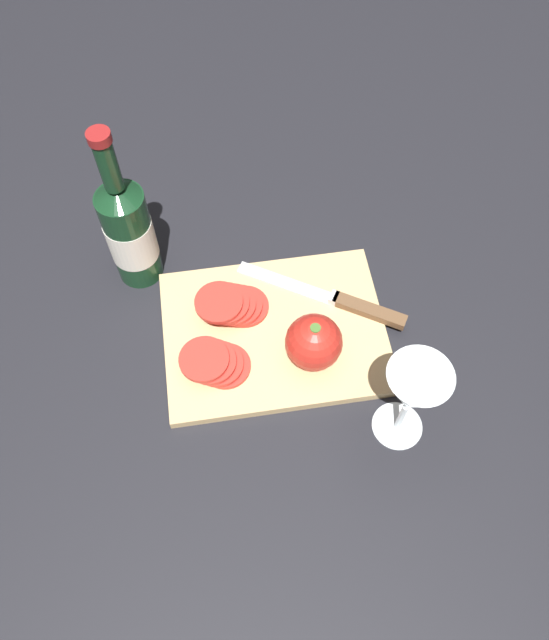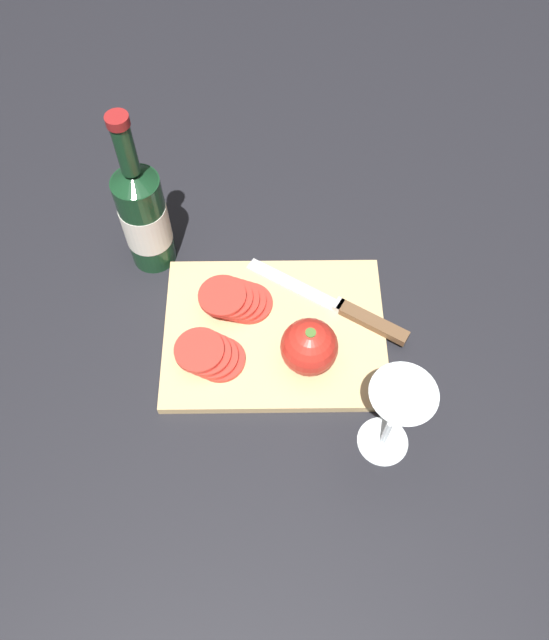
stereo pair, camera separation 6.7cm
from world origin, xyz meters
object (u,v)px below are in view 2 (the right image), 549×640
Objects in this scene: wine_glass at (396,411)px; whole_tomato at (309,347)px; knife at (357,315)px; wine_bottle at (144,216)px; tomato_slice_stack_near at (236,300)px; tomato_slice_stack_far at (210,355)px.

wine_glass is 2.01× the size of whole_tomato.
wine_glass reaches higher than knife.
knife is at bearing 43.57° from whole_tomato.
wine_bottle is 0.33m from whole_tomato.
knife is 2.20× the size of tomato_slice_stack_near.
knife is 2.41× the size of tomato_slice_stack_far.
wine_bottle is 0.49m from wine_glass.
knife is at bearing 96.87° from wine_glass.
wine_glass is 0.22m from knife.
wine_bottle is 0.24m from tomato_slice_stack_far.
tomato_slice_stack_near is at bearing 138.55° from whole_tomato.
knife is 0.19m from tomato_slice_stack_near.
knife is at bearing 17.86° from tomato_slice_stack_far.
wine_bottle is 0.37m from knife.
whole_tomato is at bearing -39.72° from wine_bottle.
tomato_slice_stack_far is at bearing 49.70° from knife.
whole_tomato is at bearing 129.84° from wine_glass.
wine_glass is at bearing -26.81° from tomato_slice_stack_far.
tomato_slice_stack_near is (-0.21, 0.22, -0.08)m from wine_glass.
wine_glass is 0.32m from tomato_slice_stack_near.
wine_bottle reaches higher than knife.
whole_tomato is 0.82× the size of tomato_slice_stack_far.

